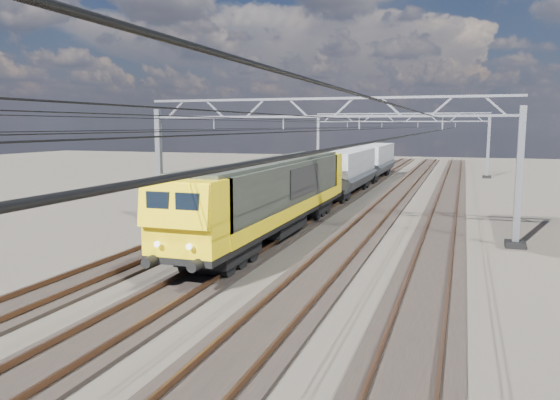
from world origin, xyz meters
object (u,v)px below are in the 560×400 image
(catenary_gantry_mid, at_px, (320,160))
(hopper_wagon_mid, at_px, (373,159))
(catenary_gantry_far, at_px, (399,141))
(locomotive, at_px, (274,193))
(hopper_wagon_lead, at_px, (346,169))

(catenary_gantry_mid, height_order, hopper_wagon_mid, catenary_gantry_mid)
(catenary_gantry_mid, height_order, catenary_gantry_far, same)
(catenary_gantry_far, relative_size, locomotive, 0.94)
(catenary_gantry_mid, xyz_separation_m, catenary_gantry_far, (0.00, 36.00, 0.00))
(hopper_wagon_lead, bearing_deg, hopper_wagon_mid, 90.00)
(catenary_gantry_far, bearing_deg, hopper_wagon_lead, -95.77)
(catenary_gantry_far, distance_m, hopper_wagon_mid, 6.19)
(catenary_gantry_mid, relative_size, locomotive, 0.94)
(catenary_gantry_mid, distance_m, catenary_gantry_far, 36.00)
(catenary_gantry_far, distance_m, hopper_wagon_lead, 19.98)
(locomotive, bearing_deg, catenary_gantry_far, 86.95)
(catenary_gantry_mid, xyz_separation_m, hopper_wagon_mid, (-2.00, 30.39, -1.67))
(hopper_wagon_mid, bearing_deg, catenary_gantry_far, 70.38)
(catenary_gantry_far, bearing_deg, locomotive, -93.05)
(catenary_gantry_mid, relative_size, hopper_wagon_mid, 1.53)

